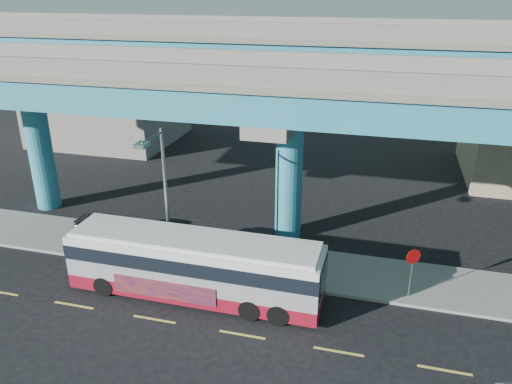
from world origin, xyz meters
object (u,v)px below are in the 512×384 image
(transit_bus, at_px, (195,264))
(street_lamp, at_px, (160,182))
(parked_car, at_px, (111,227))
(stop_sign, at_px, (413,263))

(transit_bus, bearing_deg, street_lamp, 145.46)
(transit_bus, distance_m, parked_car, 7.64)
(street_lamp, xyz_separation_m, stop_sign, (11.81, 0.73, -2.96))
(transit_bus, bearing_deg, stop_sign, 13.44)
(street_lamp, relative_size, stop_sign, 2.93)
(parked_car, bearing_deg, transit_bus, -116.03)
(transit_bus, distance_m, stop_sign, 9.88)
(parked_car, relative_size, street_lamp, 0.60)
(transit_bus, relative_size, parked_car, 2.73)
(parked_car, height_order, street_lamp, street_lamp)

